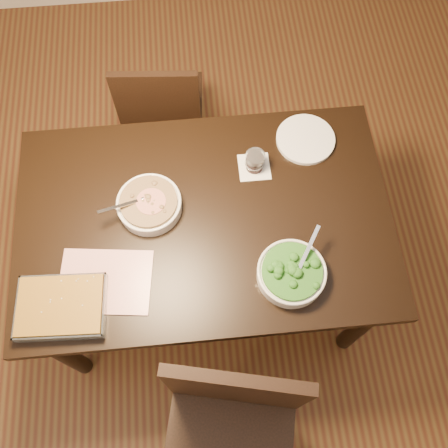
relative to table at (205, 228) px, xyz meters
name	(u,v)px	position (x,y,z in m)	size (l,w,h in m)	color
ground	(209,280)	(0.00, 0.00, -0.65)	(4.00, 4.00, 0.00)	#442013
room	(185,10)	(0.00, 0.00, 1.06)	(4.04, 4.04, 2.72)	beige
table	(205,228)	(0.00, 0.00, 0.00)	(1.40, 0.90, 0.75)	black
magazine_a	(105,281)	(-0.36, -0.21, 0.10)	(0.32, 0.24, 0.01)	#B3333B
coaster	(254,167)	(0.21, 0.20, 0.10)	(0.12, 0.12, 0.00)	white
stew_bowl	(149,204)	(-0.20, 0.06, 0.13)	(0.26, 0.24, 0.09)	white
broccoli_bowl	(291,273)	(0.29, -0.25, 0.13)	(0.24, 0.26, 0.09)	white
baking_dish	(61,307)	(-0.51, -0.30, 0.12)	(0.31, 0.23, 0.05)	silver
wine_tumbler	(255,161)	(0.21, 0.20, 0.14)	(0.07, 0.07, 0.08)	black
dinner_plate	(305,139)	(0.43, 0.30, 0.10)	(0.23, 0.23, 0.02)	white
chair_near	(231,430)	(0.03, -0.73, -0.11)	(0.54, 0.54, 0.97)	black
chair_far	(162,108)	(-0.15, 0.75, -0.20)	(0.41, 0.41, 0.81)	black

